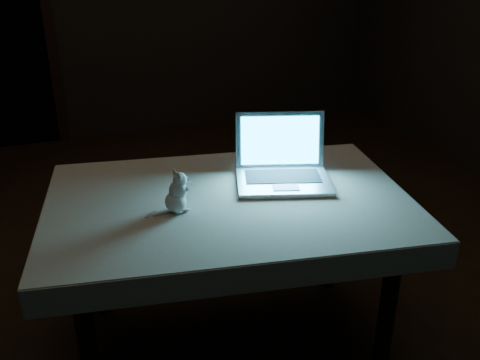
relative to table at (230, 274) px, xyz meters
name	(u,v)px	position (x,y,z in m)	size (l,w,h in m)	color
floor	(217,283)	(0.07, 0.42, -0.35)	(5.00, 5.00, 0.00)	black
table	(230,274)	(0.00, 0.00, 0.00)	(1.30, 0.83, 0.70)	black
tablecloth	(225,209)	(-0.01, 0.01, 0.31)	(1.40, 0.94, 0.10)	beige
laptop	(284,155)	(0.25, 0.04, 0.48)	(0.38, 0.33, 0.26)	silver
plush_mouse	(175,192)	(-0.22, -0.04, 0.44)	(0.12, 0.12, 0.16)	white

